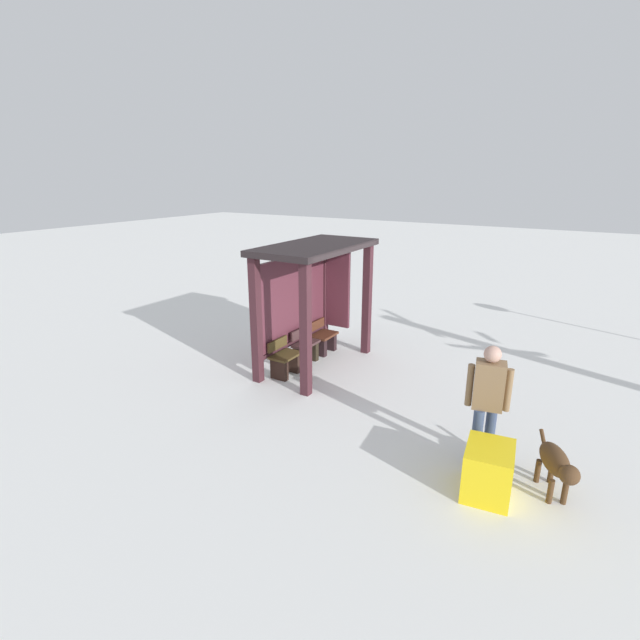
% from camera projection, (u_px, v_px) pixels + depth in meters
% --- Properties ---
extents(ground_plane, '(60.00, 60.00, 0.00)m').
position_uv_depth(ground_plane, '(316.00, 365.00, 9.76)').
color(ground_plane, white).
extents(bus_shelter, '(2.77, 1.41, 2.53)m').
position_uv_depth(bus_shelter, '(311.00, 281.00, 9.39)').
color(bus_shelter, '#3F1F26').
rests_on(bus_shelter, ground).
extents(bench_left_inside, '(0.63, 0.42, 0.72)m').
position_uv_depth(bench_left_inside, '(285.00, 361.00, 9.20)').
color(bench_left_inside, '#48381B').
rests_on(bench_left_inside, ground).
extents(bench_center_inside, '(0.63, 0.34, 0.74)m').
position_uv_depth(bench_center_inside, '(305.00, 349.00, 9.80)').
color(bench_center_inside, '#42292A').
rests_on(bench_center_inside, ground).
extents(bench_right_inside, '(0.63, 0.42, 0.71)m').
position_uv_depth(bench_right_inside, '(323.00, 340.00, 10.40)').
color(bench_right_inside, '#512A1A').
rests_on(bench_right_inside, ground).
extents(person_walking, '(0.41, 0.58, 1.71)m').
position_uv_depth(person_walking, '(488.00, 396.00, 6.21)').
color(person_walking, olive).
rests_on(person_walking, ground).
extents(dog, '(0.93, 0.57, 0.65)m').
position_uv_depth(dog, '(556.00, 464.00, 5.67)').
color(dog, '#4A311C').
rests_on(dog, ground).
extents(grit_bin, '(0.77, 0.64, 0.64)m').
position_uv_depth(grit_bin, '(488.00, 471.00, 5.76)').
color(grit_bin, yellow).
rests_on(grit_bin, ground).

